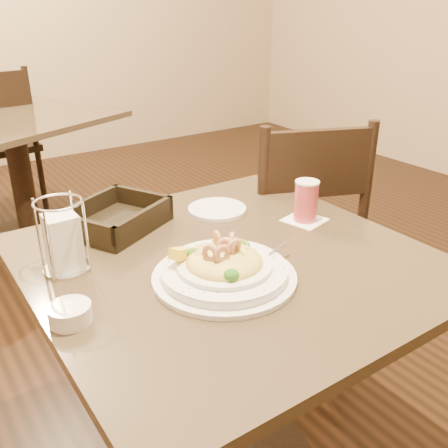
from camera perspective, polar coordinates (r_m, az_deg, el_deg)
main_table at (r=1.32m, az=0.50°, el=-12.44°), size 0.90×0.90×0.71m
background_table at (r=2.98m, az=-22.50°, el=7.12°), size 1.18×1.18×0.71m
dining_chair_near at (r=1.85m, az=8.43°, el=-0.96°), size 0.55×0.55×0.93m
pasta_bowl at (r=1.09m, az=0.01°, el=-5.01°), size 0.35×0.32×0.10m
drink_glass at (r=1.39m, az=9.36°, el=2.57°), size 0.12×0.12×0.12m
bread_basket at (r=1.37m, az=-12.19°, el=0.49°), size 0.31×0.29×0.07m
napkin_caddy at (r=1.17m, az=-17.91°, el=-1.83°), size 0.11×0.11×0.17m
side_plate at (r=1.46m, az=-0.79°, el=1.69°), size 0.19×0.19×0.01m
butter_ramekin at (r=1.01m, az=-17.18°, el=-9.77°), size 0.09×0.09×0.04m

